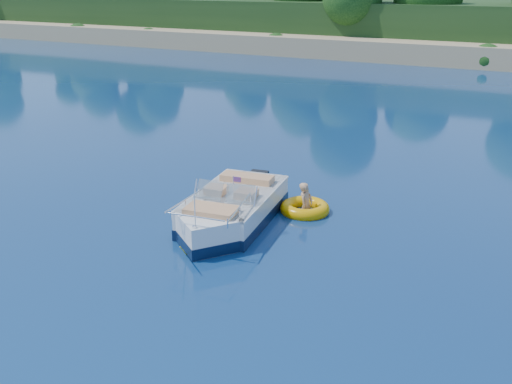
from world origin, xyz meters
TOP-DOWN VIEW (x-y plane):
  - ground at (0.00, 0.00)m, footprint 160.00×160.00m
  - shoreline at (0.00, 63.77)m, footprint 170.00×59.00m
  - motorboat at (-0.74, 3.73)m, footprint 2.30×5.12m
  - tow_tube at (0.61, 5.39)m, footprint 1.49×1.49m
  - boy at (0.65, 5.39)m, footprint 0.34×0.72m

SIDE VIEW (x-z plane):
  - ground at x=0.00m, z-range 0.00..0.00m
  - boy at x=0.65m, z-range -0.70..0.70m
  - tow_tube at x=0.61m, z-range -0.08..0.27m
  - motorboat at x=-0.74m, z-range -0.52..1.19m
  - shoreline at x=0.00m, z-range -2.02..3.98m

